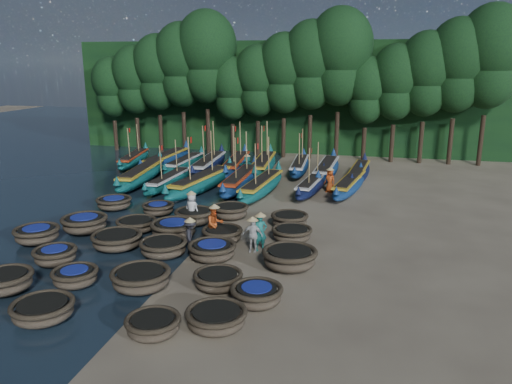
% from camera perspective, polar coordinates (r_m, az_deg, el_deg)
% --- Properties ---
extents(ground, '(120.00, 120.00, 0.00)m').
position_cam_1_polar(ground, '(25.38, -4.84, -4.29)').
color(ground, gray).
rests_on(ground, ground).
extents(foliage_wall, '(40.00, 3.00, 10.00)m').
position_cam_1_polar(foliage_wall, '(47.03, 3.83, 10.78)').
color(foliage_wall, black).
rests_on(foliage_wall, ground).
extents(coracle_1, '(2.20, 2.20, 0.78)m').
position_cam_1_polar(coracle_1, '(20.71, -26.68, -9.09)').
color(coracle_1, brown).
rests_on(coracle_1, ground).
extents(coracle_2, '(2.24, 2.24, 0.68)m').
position_cam_1_polar(coracle_2, '(18.13, -23.18, -12.28)').
color(coracle_2, brown).
rests_on(coracle_2, ground).
extents(coracle_3, '(1.90, 1.90, 0.64)m').
position_cam_1_polar(coracle_3, '(16.25, -11.69, -14.67)').
color(coracle_3, brown).
rests_on(coracle_3, ground).
extents(coracle_4, '(2.01, 2.01, 0.67)m').
position_cam_1_polar(coracle_4, '(16.33, -4.56, -14.15)').
color(coracle_4, brown).
rests_on(coracle_4, ground).
extents(coracle_5, '(2.20, 2.20, 0.73)m').
position_cam_1_polar(coracle_5, '(22.56, -21.97, -6.71)').
color(coracle_5, brown).
rests_on(coracle_5, ground).
extents(coracle_6, '(2.04, 2.04, 0.68)m').
position_cam_1_polar(coracle_6, '(20.25, -19.98, -9.05)').
color(coracle_6, brown).
rests_on(coracle_6, ground).
extents(coracle_7, '(2.37, 2.37, 0.79)m').
position_cam_1_polar(coracle_7, '(19.24, -13.03, -9.60)').
color(coracle_7, brown).
rests_on(coracle_7, ground).
extents(coracle_8, '(2.30, 2.30, 0.66)m').
position_cam_1_polar(coracle_8, '(18.92, -4.36, -9.93)').
color(coracle_8, brown).
rests_on(coracle_8, ground).
extents(coracle_9, '(1.87, 1.87, 0.72)m').
position_cam_1_polar(coracle_9, '(17.66, 0.08, -11.63)').
color(coracle_9, brown).
rests_on(coracle_9, ground).
extents(coracle_10, '(2.39, 2.39, 0.77)m').
position_cam_1_polar(coracle_10, '(25.45, -23.76, -4.42)').
color(coracle_10, brown).
rests_on(coracle_10, ground).
extents(coracle_11, '(2.39, 2.39, 0.75)m').
position_cam_1_polar(coracle_11, '(23.48, -15.62, -5.30)').
color(coracle_11, brown).
rests_on(coracle_11, ground).
extents(coracle_12, '(2.49, 2.49, 0.74)m').
position_cam_1_polar(coracle_12, '(22.16, -10.54, -6.22)').
color(coracle_12, brown).
rests_on(coracle_12, ground).
extents(coracle_13, '(2.20, 2.20, 0.74)m').
position_cam_1_polar(coracle_13, '(21.51, -5.04, -6.65)').
color(coracle_13, brown).
rests_on(coracle_13, ground).
extents(coracle_14, '(2.63, 2.63, 0.84)m').
position_cam_1_polar(coracle_14, '(20.58, 3.87, -7.50)').
color(coracle_14, brown).
rests_on(coracle_14, ground).
extents(coracle_15, '(2.34, 2.34, 0.85)m').
position_cam_1_polar(coracle_15, '(26.10, -19.01, -3.40)').
color(coracle_15, brown).
rests_on(coracle_15, ground).
extents(coracle_16, '(2.07, 2.07, 0.67)m').
position_cam_1_polar(coracle_16, '(25.53, -13.51, -3.64)').
color(coracle_16, brown).
rests_on(coracle_16, ground).
extents(coracle_17, '(2.64, 2.64, 0.84)m').
position_cam_1_polar(coracle_17, '(24.21, -9.38, -4.17)').
color(coracle_17, brown).
rests_on(coracle_17, ground).
extents(coracle_18, '(2.00, 2.00, 0.71)m').
position_cam_1_polar(coracle_18, '(23.46, -3.89, -4.85)').
color(coracle_18, brown).
rests_on(coracle_18, ground).
extents(coracle_19, '(1.93, 1.93, 0.67)m').
position_cam_1_polar(coracle_19, '(23.65, 4.12, -4.74)').
color(coracle_19, brown).
rests_on(coracle_19, ground).
extents(coracle_20, '(2.07, 2.07, 0.71)m').
position_cam_1_polar(coracle_20, '(29.62, -15.92, -1.19)').
color(coracle_20, brown).
rests_on(coracle_20, ground).
extents(coracle_21, '(1.82, 1.82, 0.65)m').
position_cam_1_polar(coracle_21, '(28.05, -11.11, -1.85)').
color(coracle_21, brown).
rests_on(coracle_21, ground).
extents(coracle_22, '(2.16, 2.16, 0.80)m').
position_cam_1_polar(coracle_22, '(26.11, -7.08, -2.74)').
color(coracle_22, brown).
rests_on(coracle_22, ground).
extents(coracle_23, '(2.01, 2.01, 0.76)m').
position_cam_1_polar(coracle_23, '(26.88, -2.93, -2.18)').
color(coracle_23, brown).
rests_on(coracle_23, ground).
extents(coracle_24, '(2.16, 2.16, 0.73)m').
position_cam_1_polar(coracle_24, '(25.55, 3.86, -3.15)').
color(coracle_24, brown).
rests_on(coracle_24, ground).
extents(long_boat_2, '(2.46, 8.99, 1.59)m').
position_cam_1_polar(long_boat_2, '(35.52, -12.96, 1.95)').
color(long_boat_2, '#105B57').
rests_on(long_boat_2, ground).
extents(long_boat_3, '(1.58, 7.31, 3.11)m').
position_cam_1_polar(long_boat_3, '(33.85, -9.87, 1.28)').
color(long_boat_3, '#105B57').
rests_on(long_boat_3, ground).
extents(long_boat_4, '(3.05, 8.85, 3.81)m').
position_cam_1_polar(long_boat_4, '(32.67, -6.25, 1.13)').
color(long_boat_4, '#105B57').
rests_on(long_boat_4, ground).
extents(long_boat_5, '(1.53, 8.66, 3.68)m').
position_cam_1_polar(long_boat_5, '(33.08, -1.78, 1.35)').
color(long_boat_5, navy).
rests_on(long_boat_5, ground).
extents(long_boat_6, '(2.22, 8.31, 3.54)m').
position_cam_1_polar(long_boat_6, '(31.65, 0.63, 0.69)').
color(long_boat_6, '#105B57').
rests_on(long_boat_6, ground).
extents(long_boat_7, '(2.12, 7.31, 3.12)m').
position_cam_1_polar(long_boat_7, '(32.48, 6.44, 0.85)').
color(long_boat_7, '#0E1336').
rests_on(long_boat_7, ground).
extents(long_boat_8, '(2.58, 7.57, 1.35)m').
position_cam_1_polar(long_boat_8, '(32.74, 10.63, 0.82)').
color(long_boat_8, navy).
rests_on(long_boat_8, ground).
extents(long_boat_9, '(2.53, 7.48, 3.22)m').
position_cam_1_polar(long_boat_9, '(41.91, -13.78, 3.70)').
color(long_boat_9, '#105B57').
rests_on(long_boat_9, ground).
extents(long_boat_10, '(1.89, 8.85, 1.56)m').
position_cam_1_polar(long_boat_10, '(40.60, -10.25, 3.65)').
color(long_boat_10, navy).
rests_on(long_boat_10, ground).
extents(long_boat_11, '(1.64, 7.55, 1.33)m').
position_cam_1_polar(long_boat_11, '(39.35, -8.14, 3.26)').
color(long_boat_11, '#105B57').
rests_on(long_boat_11, ground).
extents(long_boat_12, '(1.98, 8.87, 3.77)m').
position_cam_1_polar(long_boat_12, '(38.22, -5.45, 3.15)').
color(long_boat_12, '#0E1336').
rests_on(long_boat_12, ground).
extents(long_boat_13, '(2.24, 8.73, 3.72)m').
position_cam_1_polar(long_boat_13, '(38.23, -2.27, 3.19)').
color(long_boat_13, navy).
rests_on(long_boat_13, ground).
extents(long_boat_14, '(2.16, 8.89, 3.78)m').
position_cam_1_polar(long_boat_14, '(37.94, 0.84, 3.13)').
color(long_boat_14, '#105B57').
rests_on(long_boat_14, ground).
extents(long_boat_15, '(1.65, 7.57, 3.22)m').
position_cam_1_polar(long_boat_15, '(38.05, 4.99, 2.97)').
color(long_boat_15, navy).
rests_on(long_boat_15, ground).
extents(long_boat_16, '(1.89, 8.58, 1.51)m').
position_cam_1_polar(long_boat_16, '(36.77, 8.05, 2.56)').
color(long_boat_16, navy).
rests_on(long_boat_16, ground).
extents(long_boat_17, '(2.06, 7.71, 1.36)m').
position_cam_1_polar(long_boat_17, '(36.36, 11.65, 2.17)').
color(long_boat_17, '#0E1336').
rests_on(long_boat_17, ground).
extents(fisherman_0, '(0.97, 0.80, 1.91)m').
position_cam_1_polar(fisherman_0, '(26.00, -7.36, -1.78)').
color(fisherman_0, silver).
rests_on(fisherman_0, ground).
extents(fisherman_1, '(0.74, 0.68, 1.89)m').
position_cam_1_polar(fisherman_1, '(22.30, 0.52, -4.41)').
color(fisherman_1, '#18665D').
rests_on(fisherman_1, ground).
extents(fisherman_2, '(1.07, 1.05, 1.94)m').
position_cam_1_polar(fisherman_2, '(23.44, -4.73, -3.55)').
color(fisherman_2, '#B44518').
rests_on(fisherman_2, ground).
extents(fisherman_3, '(0.87, 1.12, 1.73)m').
position_cam_1_polar(fisherman_3, '(22.29, -7.50, -4.90)').
color(fisherman_3, black).
rests_on(fisherman_3, ground).
extents(fisherman_4, '(0.91, 0.52, 1.74)m').
position_cam_1_polar(fisherman_4, '(22.17, -0.39, -4.79)').
color(fisherman_4, silver).
rests_on(fisherman_4, ground).
extents(fisherman_5, '(1.62, 1.19, 1.89)m').
position_cam_1_polar(fisherman_5, '(36.02, -1.04, 2.95)').
color(fisherman_5, '#18665D').
rests_on(fisherman_5, ground).
extents(fisherman_6, '(0.90, 0.79, 1.75)m').
position_cam_1_polar(fisherman_6, '(32.53, 8.45, 1.43)').
color(fisherman_6, '#B44518').
rests_on(fisherman_6, ground).
extents(tree_0, '(3.68, 3.68, 8.68)m').
position_cam_1_polar(tree_0, '(48.86, -16.12, 11.53)').
color(tree_0, black).
rests_on(tree_0, ground).
extents(tree_1, '(4.09, 4.09, 9.65)m').
position_cam_1_polar(tree_1, '(47.77, -13.70, 12.44)').
color(tree_1, black).
rests_on(tree_1, ground).
extents(tree_2, '(4.51, 4.51, 10.63)m').
position_cam_1_polar(tree_2, '(46.78, -11.16, 13.36)').
color(tree_2, black).
rests_on(tree_2, ground).
extents(tree_3, '(4.92, 4.92, 11.60)m').
position_cam_1_polar(tree_3, '(45.90, -8.49, 14.30)').
color(tree_3, black).
rests_on(tree_3, ground).
extents(tree_4, '(5.34, 5.34, 12.58)m').
position_cam_1_polar(tree_4, '(45.12, -5.70, 15.23)').
color(tree_4, black).
rests_on(tree_4, ground).
extents(tree_5, '(3.68, 3.68, 8.68)m').
position_cam_1_polar(tree_5, '(44.51, -2.74, 11.82)').
color(tree_5, black).
rests_on(tree_5, ground).
extents(tree_6, '(4.09, 4.09, 9.65)m').
position_cam_1_polar(tree_6, '(43.92, 0.22, 12.67)').
color(tree_6, black).
rests_on(tree_6, ground).
extents(tree_7, '(4.51, 4.51, 10.63)m').
position_cam_1_polar(tree_7, '(43.46, 3.26, 13.52)').
color(tree_7, black).
rests_on(tree_7, ground).
extents(tree_8, '(4.92, 4.92, 11.60)m').
position_cam_1_polar(tree_8, '(43.12, 6.39, 14.34)').
color(tree_8, black).
rests_on(tree_8, ground).
extents(tree_9, '(5.34, 5.34, 12.58)m').
position_cam_1_polar(tree_9, '(42.92, 9.57, 15.13)').
color(tree_9, black).
rests_on(tree_9, ground).
extents(tree_10, '(3.68, 3.68, 8.68)m').
position_cam_1_polar(tree_10, '(42.89, 12.54, 11.38)').
color(tree_10, black).
rests_on(tree_10, ground).
extents(tree_11, '(4.09, 4.09, 9.65)m').
position_cam_1_polar(tree_11, '(42.90, 15.73, 12.09)').
color(tree_11, black).
rests_on(tree_11, ground).
extents(tree_12, '(4.51, 4.51, 10.63)m').
position_cam_1_polar(tree_12, '(43.05, 18.93, 12.76)').
color(tree_12, black).
rests_on(tree_12, ground).
extents(tree_13, '(4.92, 4.92, 11.60)m').
position_cam_1_polar(tree_13, '(43.32, 22.11, 13.38)').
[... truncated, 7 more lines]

